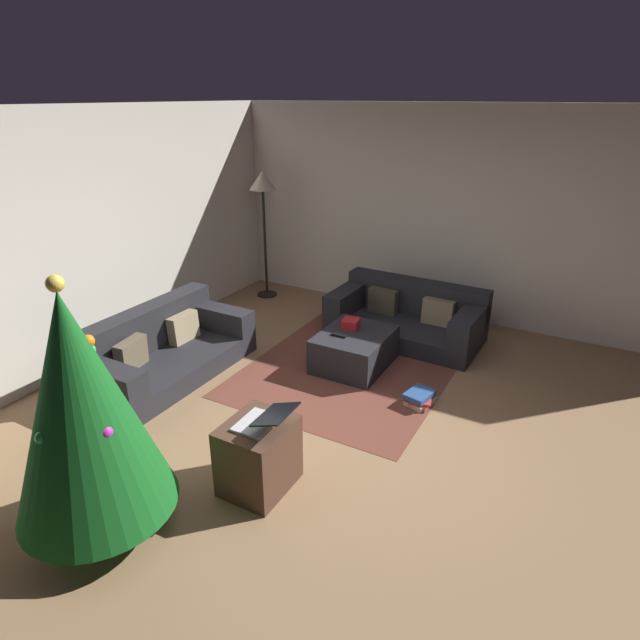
% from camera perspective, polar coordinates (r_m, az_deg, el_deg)
% --- Properties ---
extents(ground_plane, '(6.40, 6.40, 0.00)m').
position_cam_1_polar(ground_plane, '(4.51, 3.38, -13.19)').
color(ground_plane, '#93704C').
extents(rear_partition, '(6.40, 0.12, 2.60)m').
position_cam_1_polar(rear_partition, '(5.87, -25.30, 7.50)').
color(rear_partition, silver).
rests_on(rear_partition, ground_plane).
extents(corner_partition, '(0.12, 6.40, 2.60)m').
position_cam_1_polar(corner_partition, '(6.75, 15.55, 10.70)').
color(corner_partition, silver).
rests_on(corner_partition, ground_plane).
extents(couch_left, '(1.82, 0.88, 0.67)m').
position_cam_1_polar(couch_left, '(5.65, -16.83, -3.17)').
color(couch_left, '#26262B').
rests_on(couch_left, ground_plane).
extents(couch_right, '(0.96, 1.77, 0.63)m').
position_cam_1_polar(couch_right, '(6.32, 9.53, 0.38)').
color(couch_right, '#26262B').
rests_on(couch_right, ground_plane).
extents(ottoman, '(0.85, 0.69, 0.38)m').
position_cam_1_polar(ottoman, '(5.59, 3.76, -3.20)').
color(ottoman, '#26262B').
rests_on(ottoman, ground_plane).
extents(gift_box, '(0.21, 0.20, 0.10)m').
position_cam_1_polar(gift_box, '(5.62, 3.36, -0.38)').
color(gift_box, red).
rests_on(gift_box, ottoman).
extents(tv_remote, '(0.05, 0.16, 0.02)m').
position_cam_1_polar(tv_remote, '(5.43, 2.07, -1.66)').
color(tv_remote, black).
rests_on(tv_remote, ottoman).
extents(christmas_tree, '(1.01, 1.01, 1.78)m').
position_cam_1_polar(christmas_tree, '(3.53, -24.52, -8.55)').
color(christmas_tree, brown).
rests_on(christmas_tree, ground_plane).
extents(side_table, '(0.52, 0.44, 0.54)m').
position_cam_1_polar(side_table, '(3.96, -6.68, -14.40)').
color(side_table, '#4C3323').
rests_on(side_table, ground_plane).
extents(laptop, '(0.33, 0.40, 0.18)m').
position_cam_1_polar(laptop, '(3.74, -6.14, -10.74)').
color(laptop, silver).
rests_on(laptop, side_table).
extents(book_stack, '(0.33, 0.27, 0.13)m').
position_cam_1_polar(book_stack, '(5.06, 10.80, -8.32)').
color(book_stack, beige).
rests_on(book_stack, ground_plane).
extents(corner_lamp, '(0.36, 0.36, 1.75)m').
position_cam_1_polar(corner_lamp, '(7.27, -6.23, 13.78)').
color(corner_lamp, black).
rests_on(corner_lamp, ground_plane).
extents(area_rug, '(2.60, 2.00, 0.01)m').
position_cam_1_polar(area_rug, '(5.68, 3.71, -4.87)').
color(area_rug, brown).
rests_on(area_rug, ground_plane).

